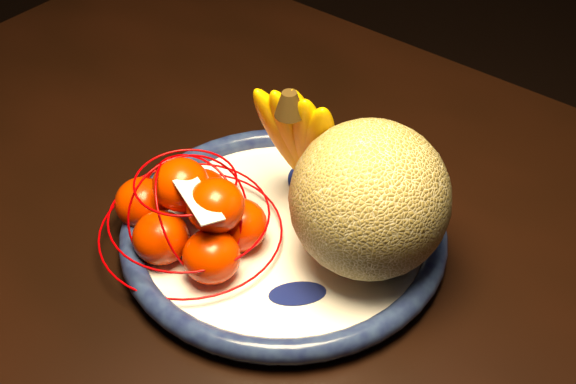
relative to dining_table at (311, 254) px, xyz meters
The scene contains 6 objects.
dining_table is the anchor object (origin of this frame).
fruit_bowl 0.11m from the dining_table, 91.76° to the right, with size 0.38×0.38×0.03m.
cantaloupe 0.21m from the dining_table, 26.59° to the right, with size 0.17×0.17×0.17m, color olive.
banana_bunch 0.18m from the dining_table, behind, with size 0.13×0.12×0.19m.
mandarin_bag 0.20m from the dining_table, 122.48° to the right, with size 0.27×0.27×0.13m.
price_tag 0.24m from the dining_table, 109.83° to the right, with size 0.07×0.03×0.00m, color white.
Camera 1 is at (0.39, -0.75, 1.35)m, focal length 50.00 mm.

